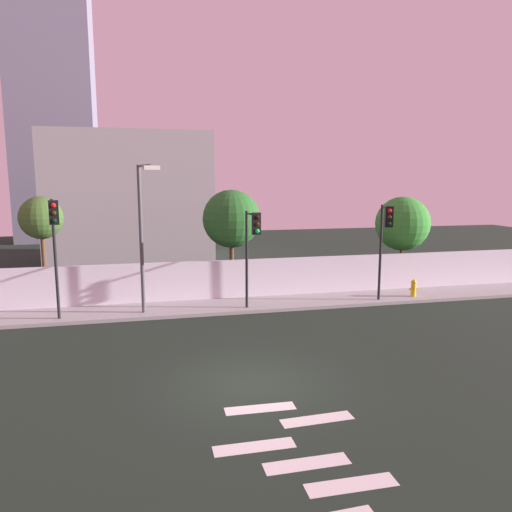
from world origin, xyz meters
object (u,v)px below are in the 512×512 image
object	(u,v)px
traffic_light_left	(385,232)
roadside_tree_midleft	(231,219)
traffic_light_right	(54,234)
street_lamp_curbside	(143,226)
fire_hydrant	(413,287)
traffic_light_center	(252,239)
roadside_tree_leftmost	(41,219)
roadside_tree_midright	(403,224)

from	to	relation	value
traffic_light_left	roadside_tree_midleft	bearing A→B (deg)	147.17
traffic_light_right	street_lamp_curbside	distance (m)	3.33
traffic_light_left	fire_hydrant	distance (m)	3.61
traffic_light_center	fire_hydrant	world-z (taller)	traffic_light_center
fire_hydrant	roadside_tree_midleft	xyz separation A→B (m)	(-8.30, 3.12, 3.18)
traffic_light_right	roadside_tree_midleft	distance (m)	8.53
fire_hydrant	roadside_tree_midleft	distance (m)	9.42
roadside_tree_leftmost	roadside_tree_midleft	bearing A→B (deg)	0.00
traffic_light_left	roadside_tree_midleft	world-z (taller)	roadside_tree_midleft
traffic_light_left	traffic_light_right	xyz separation A→B (m)	(-13.76, 0.03, 0.27)
traffic_light_left	street_lamp_curbside	distance (m)	10.51
street_lamp_curbside	roadside_tree_leftmost	size ratio (longest dim) A/B	1.24
traffic_light_left	street_lamp_curbside	world-z (taller)	street_lamp_curbside
traffic_light_center	street_lamp_curbside	size ratio (longest dim) A/B	0.69
traffic_light_center	roadside_tree_leftmost	xyz separation A→B (m)	(-8.93, 3.95, 0.70)
fire_hydrant	roadside_tree_leftmost	world-z (taller)	roadside_tree_leftmost
fire_hydrant	traffic_light_right	bearing A→B (deg)	-176.89
street_lamp_curbside	traffic_light_left	bearing A→B (deg)	-3.25
fire_hydrant	street_lamp_curbside	bearing A→B (deg)	-178.67
traffic_light_right	roadside_tree_midleft	bearing A→B (deg)	27.81
traffic_light_left	traffic_light_center	xyz separation A→B (m)	(-6.04, 0.06, -0.14)
traffic_light_left	street_lamp_curbside	xyz separation A→B (m)	(-10.48, 0.60, 0.45)
fire_hydrant	roadside_tree_midright	xyz separation A→B (m)	(1.05, 3.12, 2.76)
traffic_light_center	fire_hydrant	bearing A→B (deg)	5.83
traffic_light_right	roadside_tree_midright	bearing A→B (deg)	13.26
roadside_tree_leftmost	roadside_tree_midleft	world-z (taller)	roadside_tree_midleft
traffic_light_right	roadside_tree_leftmost	distance (m)	4.17
roadside_tree_midright	fire_hydrant	bearing A→B (deg)	-108.56
street_lamp_curbside	traffic_light_center	bearing A→B (deg)	-6.89
street_lamp_curbside	roadside_tree_midleft	bearing A→B (deg)	38.65
roadside_tree_midright	traffic_light_left	bearing A→B (deg)	-128.02
roadside_tree_leftmost	street_lamp_curbside	bearing A→B (deg)	-37.22
traffic_light_center	traffic_light_right	size ratio (longest dim) A/B	0.88
traffic_light_left	street_lamp_curbside	size ratio (longest dim) A/B	0.72
street_lamp_curbside	roadside_tree_leftmost	distance (m)	5.64
roadside_tree_leftmost	roadside_tree_midright	xyz separation A→B (m)	(18.11, 0.00, -0.61)
traffic_light_center	roadside_tree_leftmost	distance (m)	9.79
traffic_light_left	roadside_tree_leftmost	xyz separation A→B (m)	(-14.97, 4.01, 0.56)
traffic_light_center	street_lamp_curbside	world-z (taller)	street_lamp_curbside
street_lamp_curbside	fire_hydrant	world-z (taller)	street_lamp_curbside
traffic_light_center	street_lamp_curbside	bearing A→B (deg)	173.11
traffic_light_right	traffic_light_left	bearing A→B (deg)	-0.11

